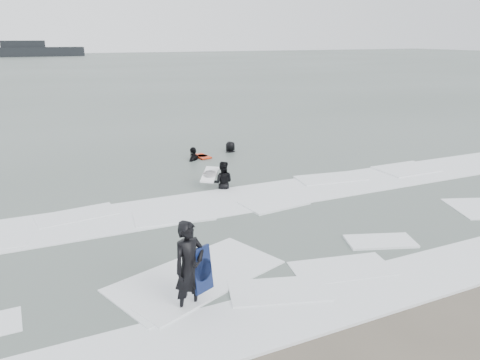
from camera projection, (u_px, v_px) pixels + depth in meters
name	position (u px, v px, depth m)	size (l,w,h in m)	color
ground	(331.00, 285.00, 10.63)	(320.00, 320.00, 0.00)	brown
sea	(59.00, 69.00, 80.17)	(320.00, 320.00, 0.00)	#47544C
surfer_centre	(191.00, 310.00, 9.67)	(0.72, 0.47, 1.98)	black
surfer_wading	(223.00, 189.00, 17.25)	(0.79, 0.61, 1.62)	black
surfer_right_near	(194.00, 161.00, 21.20)	(1.06, 0.44, 1.80)	black
surfer_right_far	(230.00, 153.00, 22.65)	(0.84, 0.55, 1.72)	black
surf_foam	(258.00, 226.00, 13.83)	(30.03, 9.06, 0.09)	white
bodyboards	(205.00, 184.00, 16.19)	(4.81, 12.35, 1.25)	#0D183F
vessel_horizon	(24.00, 51.00, 128.54)	(31.36, 5.60, 4.26)	black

